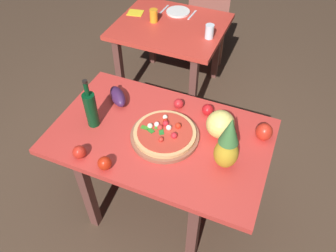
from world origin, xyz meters
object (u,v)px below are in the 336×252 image
pizza_board (165,136)px  napkin_folded (135,13)px  tomato_beside_pepper (79,152)px  drinking_glass_juice (154,16)px  bell_pepper (264,132)px  tomato_near_board (179,104)px  eggplant (118,96)px  pizza (165,132)px  melon (220,124)px  pineapple_left (227,145)px  display_table (160,144)px  fork_utensil (164,9)px  dinner_plate (178,12)px  tomato_at_corner (208,110)px  drinking_glass_water (209,31)px  dining_chair (208,20)px  background_table (171,35)px  wine_bottle (91,109)px  tomato_by_bottle (105,163)px

pizza_board → napkin_folded: bearing=122.9°
tomato_beside_pepper → drinking_glass_juice: (-0.24, 1.58, 0.02)m
pizza_board → tomato_beside_pepper: size_ratio=5.35×
bell_pepper → tomato_near_board: 0.57m
eggplant → tomato_near_board: 0.41m
pizza → melon: (0.30, 0.15, 0.05)m
pineapple_left → bell_pepper: size_ratio=3.17×
display_table → tomato_beside_pepper: tomato_beside_pepper is taller
fork_utensil → napkin_folded: (-0.22, -0.16, -0.00)m
pizza_board → dinner_plate: pizza_board is taller
tomato_at_corner → drinking_glass_juice: bearing=130.2°
fork_utensil → drinking_glass_water: bearing=-27.1°
napkin_folded → pizza_board: bearing=-57.1°
fork_utensil → pizza_board: bearing=-64.2°
dining_chair → pizza: bearing=85.5°
tomato_at_corner → pizza: bearing=-121.3°
tomato_near_board → drinking_glass_juice: drinking_glass_juice is taller
pizza_board → tomato_at_corner: size_ratio=5.48×
background_table → tomato_beside_pepper: 1.60m
drinking_glass_water → fork_utensil: drinking_glass_water is taller
pizza → wine_bottle: size_ratio=1.10×
bell_pepper → napkin_folded: size_ratio=0.80×
eggplant → drinking_glass_water: bearing=72.3°
dining_chair → fork_utensil: size_ratio=4.72×
melon → fork_utensil: (-0.93, 1.34, -0.08)m
dining_chair → wine_bottle: bearing=72.0°
melon → tomato_by_bottle: size_ratio=2.17×
dining_chair → drinking_glass_juice: (-0.32, -0.65, 0.30)m
tomato_near_board → tomato_beside_pepper: bearing=-121.5°
drinking_glass_water → napkin_folded: 0.78m
melon → bell_pepper: (0.25, 0.07, -0.04)m
wine_bottle → pineapple_left: (0.85, 0.01, 0.03)m
melon → dinner_plate: melon is taller
fork_utensil → melon: bearing=-52.4°
background_table → tomato_beside_pepper: size_ratio=12.31×
dining_chair → pizza_board: (0.31, -1.90, 0.25)m
drinking_glass_juice → bell_pepper: bearing=-40.9°
drinking_glass_juice → dinner_plate: (0.14, 0.24, -0.05)m
pizza → pineapple_left: 0.41m
pineapple_left → drinking_glass_juice: 1.67m
pizza_board → drinking_glass_water: bearing=94.7°
pineapple_left → dinner_plate: 1.79m
tomato_by_bottle → napkin_folded: (-0.64, 1.67, -0.04)m
melon → napkin_folded: (-1.16, 1.18, -0.08)m
dinner_plate → pizza_board: bearing=-71.6°
pineapple_left → bell_pepper: pineapple_left is taller
tomato_at_corner → drinking_glass_water: size_ratio=0.64×
melon → tomato_near_board: (-0.32, 0.13, -0.05)m
display_table → background_table: (-0.44, 1.25, -0.02)m
display_table → dinner_plate: size_ratio=6.05×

